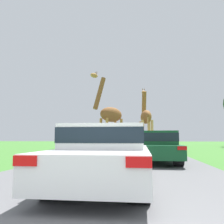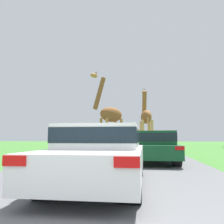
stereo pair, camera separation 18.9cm
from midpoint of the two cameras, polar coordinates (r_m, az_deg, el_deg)
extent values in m
cube|color=#5B5B5E|center=(31.74, 6.06, -8.21)|extent=(7.05, 120.00, 0.00)
cylinder|color=#B77F3D|center=(15.20, -0.90, -5.85)|extent=(0.18, 0.18, 2.37)
cylinder|color=#2D2319|center=(15.23, -0.90, -10.11)|extent=(0.23, 0.23, 0.11)
cylinder|color=#B77F3D|center=(15.66, -2.35, -5.86)|extent=(0.18, 0.18, 2.37)
cylinder|color=#2D2319|center=(15.69, -2.37, -9.99)|extent=(0.23, 0.23, 0.11)
cylinder|color=#B77F3D|center=(16.08, 2.62, -5.87)|extent=(0.18, 0.18, 2.37)
cylinder|color=#2D2319|center=(16.11, 2.64, -9.90)|extent=(0.23, 0.23, 0.11)
cylinder|color=#B77F3D|center=(16.51, 1.14, -5.89)|extent=(0.18, 0.18, 2.37)
cylinder|color=#2D2319|center=(16.54, 1.15, -9.81)|extent=(0.23, 0.23, 0.11)
ellipsoid|color=brown|center=(15.93, 0.16, -0.62)|extent=(1.74, 1.87, 1.00)
cylinder|color=brown|center=(15.46, -2.71, 4.55)|extent=(0.85, 0.93, 2.20)
ellipsoid|color=#B77F3D|center=(15.43, -4.01, 8.77)|extent=(0.55, 0.58, 0.30)
cylinder|color=#B77F3D|center=(16.48, 2.44, -3.08)|extent=(0.06, 0.06, 1.30)
cone|color=brown|center=(15.54, -3.36, 9.53)|extent=(0.07, 0.07, 0.16)
cone|color=brown|center=(15.64, -3.66, 9.43)|extent=(0.07, 0.07, 0.16)
cylinder|color=tan|center=(17.29, 7.32, -6.02)|extent=(0.17, 0.17, 2.27)
cylinder|color=#2D2319|center=(17.32, 7.37, -9.61)|extent=(0.23, 0.23, 0.10)
cylinder|color=tan|center=(17.36, 9.36, -5.99)|extent=(0.17, 0.17, 2.27)
cylinder|color=#2D2319|center=(17.39, 9.42, -9.56)|extent=(0.23, 0.23, 0.10)
cylinder|color=tan|center=(15.88, 7.81, -5.99)|extent=(0.17, 0.17, 2.27)
cylinder|color=#2D2319|center=(15.91, 7.86, -9.89)|extent=(0.23, 0.23, 0.10)
cylinder|color=tan|center=(15.95, 10.02, -5.95)|extent=(0.17, 0.17, 2.27)
cylinder|color=#2D2319|center=(15.98, 10.09, -9.84)|extent=(0.23, 0.23, 0.10)
ellipsoid|color=brown|center=(16.68, 8.54, -1.19)|extent=(0.93, 2.09, 0.94)
cylinder|color=brown|center=(17.84, 8.09, 2.09)|extent=(0.41, 0.89, 1.82)
ellipsoid|color=tan|center=(18.38, 7.92, 4.71)|extent=(0.30, 0.58, 0.30)
cylinder|color=tan|center=(15.68, 8.98, -3.15)|extent=(0.06, 0.06, 1.25)
cone|color=brown|center=(18.25, 7.76, 5.52)|extent=(0.07, 0.07, 0.16)
cone|color=brown|center=(18.27, 8.17, 5.52)|extent=(0.07, 0.07, 0.16)
cube|color=silver|center=(5.53, -1.61, -11.63)|extent=(1.86, 4.72, 0.58)
cube|color=silver|center=(5.50, -1.60, -5.97)|extent=(1.67, 2.13, 0.51)
cube|color=#19232D|center=(5.50, -1.60, -5.71)|extent=(1.69, 2.15, 0.30)
cube|color=red|center=(3.49, -21.01, -10.89)|extent=(0.33, 0.03, 0.14)
cube|color=red|center=(3.08, 5.37, -11.95)|extent=(0.33, 0.03, 0.14)
cylinder|color=black|center=(7.08, -5.79, -12.45)|extent=(0.37, 0.59, 0.59)
cylinder|color=black|center=(6.89, 6.63, -12.61)|extent=(0.37, 0.59, 0.59)
cylinder|color=black|center=(4.40, -14.82, -16.04)|extent=(0.37, 0.59, 0.59)
cylinder|color=black|center=(4.09, 5.77, -16.98)|extent=(0.37, 0.59, 0.59)
cube|color=#561914|center=(26.26, 0.14, -7.47)|extent=(1.86, 4.55, 0.57)
cube|color=#561914|center=(26.25, 0.14, -6.23)|extent=(1.67, 2.05, 0.57)
cube|color=#19232D|center=(26.25, 0.14, -6.17)|extent=(1.69, 2.07, 0.34)
cube|color=red|center=(24.11, -2.40, -7.09)|extent=(0.33, 0.03, 0.14)
cube|color=red|center=(23.89, 1.23, -7.10)|extent=(0.33, 0.03, 0.14)
cylinder|color=black|center=(27.72, -1.02, -7.91)|extent=(0.37, 0.60, 0.60)
cylinder|color=black|center=(27.53, 2.07, -7.91)|extent=(0.37, 0.60, 0.60)
cylinder|color=black|center=(25.02, -1.99, -8.07)|extent=(0.37, 0.60, 0.60)
cylinder|color=black|center=(24.82, 1.44, -8.09)|extent=(0.37, 0.60, 0.60)
cube|color=gray|center=(22.30, 11.11, -7.59)|extent=(1.78, 4.24, 0.53)
cube|color=gray|center=(22.30, 11.09, -6.30)|extent=(1.60, 1.91, 0.47)
cube|color=#19232D|center=(22.30, 11.09, -6.24)|extent=(1.62, 1.93, 0.28)
cube|color=red|center=(20.14, 9.36, -7.24)|extent=(0.32, 0.03, 0.13)
cube|color=red|center=(20.23, 13.53, -7.14)|extent=(0.32, 0.03, 0.13)
cylinder|color=black|center=(23.55, 9.20, -8.10)|extent=(0.36, 0.60, 0.60)
cylinder|color=black|center=(23.63, 12.69, -8.02)|extent=(0.36, 0.60, 0.60)
cylinder|color=black|center=(21.01, 9.37, -8.31)|extent=(0.36, 0.60, 0.60)
cylinder|color=black|center=(21.09, 13.27, -8.22)|extent=(0.36, 0.60, 0.60)
cube|color=black|center=(31.92, 4.10, -7.15)|extent=(1.77, 4.16, 0.64)
cube|color=black|center=(31.91, 4.10, -6.08)|extent=(1.59, 1.87, 0.56)
cube|color=#19232D|center=(31.91, 4.09, -6.03)|extent=(1.61, 1.89, 0.33)
cube|color=red|center=(29.89, 2.44, -6.78)|extent=(0.32, 0.03, 0.15)
cube|color=red|center=(29.79, 5.24, -6.76)|extent=(0.32, 0.03, 0.15)
cylinder|color=black|center=(33.22, 3.02, -7.59)|extent=(0.35, 0.66, 0.66)
cylinder|color=black|center=(33.13, 5.48, -7.57)|extent=(0.35, 0.66, 0.66)
cylinder|color=black|center=(30.73, 2.63, -7.69)|extent=(0.35, 0.66, 0.66)
cylinder|color=black|center=(30.64, 5.29, -7.68)|extent=(0.35, 0.66, 0.66)
cube|color=#144C28|center=(10.64, 11.01, -9.08)|extent=(1.77, 4.14, 0.53)
cube|color=#144C28|center=(10.63, 10.95, -6.11)|extent=(1.60, 1.86, 0.58)
cube|color=#19232D|center=(10.63, 10.94, -5.95)|extent=(1.61, 1.88, 0.35)
cube|color=red|center=(8.54, 6.83, -8.59)|extent=(0.32, 0.03, 0.13)
cube|color=red|center=(8.64, 16.62, -8.35)|extent=(0.32, 0.03, 0.13)
cylinder|color=black|center=(11.88, 7.23, -9.90)|extent=(0.35, 0.61, 0.61)
cylinder|color=black|center=(11.95, 14.15, -9.74)|extent=(0.35, 0.61, 0.61)
cylinder|color=black|center=(9.40, 7.07, -10.85)|extent=(0.35, 0.61, 0.61)
cylinder|color=black|center=(9.49, 15.81, -10.62)|extent=(0.35, 0.61, 0.61)
cube|color=silver|center=(19.52, -0.41, -7.77)|extent=(1.95, 4.35, 0.65)
cube|color=silver|center=(19.52, -0.41, -6.17)|extent=(1.75, 1.96, 0.44)
cube|color=#19232D|center=(19.52, -0.41, -6.10)|extent=(1.77, 1.98, 0.26)
cube|color=red|center=(17.50, -4.05, -7.16)|extent=(0.35, 0.03, 0.16)
cube|color=red|center=(17.25, 1.19, -7.19)|extent=(0.35, 0.03, 0.16)
cylinder|color=black|center=(20.94, -2.03, -8.43)|extent=(0.39, 0.58, 0.58)
cylinder|color=black|center=(20.73, 2.26, -8.45)|extent=(0.39, 0.58, 0.58)
cylinder|color=black|center=(18.38, -3.43, -8.72)|extent=(0.39, 0.58, 0.58)
cylinder|color=black|center=(18.14, 1.46, -8.76)|extent=(0.39, 0.58, 0.58)
camera|label=1|loc=(0.09, -89.66, -0.04)|focal=38.00mm
camera|label=2|loc=(0.09, 90.34, 0.04)|focal=38.00mm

